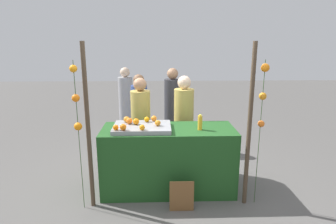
# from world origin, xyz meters

# --- Properties ---
(ground_plane) EXTENTS (24.00, 24.00, 0.00)m
(ground_plane) POSITION_xyz_m (0.00, 0.00, 0.00)
(ground_plane) COLOR #565451
(stall_counter) EXTENTS (1.87, 0.73, 0.94)m
(stall_counter) POSITION_xyz_m (0.00, 0.00, 0.47)
(stall_counter) COLOR #1E4C1E
(stall_counter) RESTS_ON ground_plane
(orange_tray) EXTENTS (0.79, 0.55, 0.06)m
(orange_tray) POSITION_xyz_m (-0.37, -0.04, 0.97)
(orange_tray) COLOR gray
(orange_tray) RESTS_ON stall_counter
(orange_0) EXTENTS (0.08, 0.08, 0.08)m
(orange_0) POSITION_xyz_m (-0.15, -0.07, 1.04)
(orange_0) COLOR orange
(orange_0) RESTS_ON orange_tray
(orange_1) EXTENTS (0.09, 0.09, 0.09)m
(orange_1) POSITION_xyz_m (-0.55, 0.03, 1.04)
(orange_1) COLOR orange
(orange_1) RESTS_ON orange_tray
(orange_2) EXTENTS (0.08, 0.08, 0.08)m
(orange_2) POSITION_xyz_m (-0.31, 0.13, 1.04)
(orange_2) COLOR orange
(orange_2) RESTS_ON orange_tray
(orange_3) EXTENTS (0.08, 0.08, 0.08)m
(orange_3) POSITION_xyz_m (-0.20, 0.17, 1.04)
(orange_3) COLOR orange
(orange_3) RESTS_ON orange_tray
(orange_4) EXTENTS (0.09, 0.09, 0.09)m
(orange_4) POSITION_xyz_m (-0.45, -0.00, 1.04)
(orange_4) COLOR orange
(orange_4) RESTS_ON orange_tray
(orange_5) EXTENTS (0.07, 0.07, 0.07)m
(orange_5) POSITION_xyz_m (-0.35, -0.26, 1.03)
(orange_5) COLOR orange
(orange_5) RESTS_ON orange_tray
(orange_6) EXTENTS (0.07, 0.07, 0.07)m
(orange_6) POSITION_xyz_m (-0.70, -0.25, 1.03)
(orange_6) COLOR orange
(orange_6) RESTS_ON orange_tray
(orange_7) EXTENTS (0.09, 0.09, 0.09)m
(orange_7) POSITION_xyz_m (-0.60, -0.26, 1.04)
(orange_7) COLOR orange
(orange_7) RESTS_ON orange_tray
(orange_8) EXTENTS (0.09, 0.09, 0.09)m
(orange_8) POSITION_xyz_m (-0.60, 0.12, 1.04)
(orange_8) COLOR orange
(orange_8) RESTS_ON orange_tray
(juice_bottle) EXTENTS (0.06, 0.06, 0.22)m
(juice_bottle) POSITION_xyz_m (0.43, -0.08, 1.04)
(juice_bottle) COLOR gold
(juice_bottle) RESTS_ON stall_counter
(chalkboard_sign) EXTENTS (0.31, 0.03, 0.42)m
(chalkboard_sign) POSITION_xyz_m (0.15, -0.56, 0.20)
(chalkboard_sign) COLOR brown
(chalkboard_sign) RESTS_ON ground_plane
(vendor_left) EXTENTS (0.31, 0.31, 1.57)m
(vendor_left) POSITION_xyz_m (-0.43, 0.67, 0.73)
(vendor_left) COLOR tan
(vendor_left) RESTS_ON ground_plane
(vendor_right) EXTENTS (0.32, 0.32, 1.60)m
(vendor_right) POSITION_xyz_m (0.28, 0.68, 0.74)
(vendor_right) COLOR tan
(vendor_right) RESTS_ON ground_plane
(crowd_person_0) EXTENTS (0.32, 0.32, 1.58)m
(crowd_person_0) POSITION_xyz_m (-0.86, 2.43, 0.74)
(crowd_person_0) COLOR #99999E
(crowd_person_0) RESTS_ON ground_plane
(crowd_person_1) EXTENTS (0.31, 0.31, 1.53)m
(crowd_person_1) POSITION_xyz_m (-0.50, 1.48, 0.71)
(crowd_person_1) COLOR #384C8C
(crowd_person_1) RESTS_ON ground_plane
(crowd_person_2) EXTENTS (0.33, 0.33, 1.63)m
(crowd_person_2) POSITION_xyz_m (0.14, 1.74, 0.76)
(crowd_person_2) COLOR #333338
(crowd_person_2) RESTS_ON ground_plane
(canopy_post_left) EXTENTS (0.06, 0.06, 2.13)m
(canopy_post_left) POSITION_xyz_m (-1.02, -0.40, 1.07)
(canopy_post_left) COLOR #473828
(canopy_post_left) RESTS_ON ground_plane
(canopy_post_right) EXTENTS (0.06, 0.06, 2.13)m
(canopy_post_right) POSITION_xyz_m (1.02, -0.40, 1.07)
(canopy_post_right) COLOR #473828
(canopy_post_right) RESTS_ON ground_plane
(garland_strand_left) EXTENTS (0.10, 0.11, 1.92)m
(garland_strand_left) POSITION_xyz_m (-1.13, -0.45, 1.41)
(garland_strand_left) COLOR #2D4C23
(garland_strand_left) RESTS_ON ground_plane
(garland_strand_right) EXTENTS (0.10, 0.11, 1.92)m
(garland_strand_right) POSITION_xyz_m (1.16, -0.41, 1.51)
(garland_strand_right) COLOR #2D4C23
(garland_strand_right) RESTS_ON ground_plane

